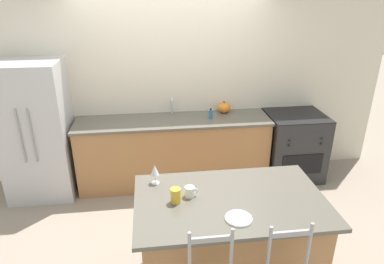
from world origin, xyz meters
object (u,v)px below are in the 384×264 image
at_px(pumpkin_decoration, 224,108).
at_px(tumbler_cup, 176,196).
at_px(refrigerator, 37,131).
at_px(soap_bottle, 211,114).
at_px(oven_range, 293,145).
at_px(wine_glass, 155,171).
at_px(coffee_mug, 189,192).
at_px(dinner_plate, 239,218).

bearing_deg(pumpkin_decoration, tumbler_cup, -112.09).
relative_size(refrigerator, soap_bottle, 12.60).
distance_m(tumbler_cup, pumpkin_decoration, 2.23).
bearing_deg(oven_range, wine_glass, -141.95).
bearing_deg(coffee_mug, dinner_plate, -46.31).
distance_m(refrigerator, coffee_mug, 2.46).
xyz_separation_m(dinner_plate, tumbler_cup, (-0.45, 0.28, 0.05)).
bearing_deg(oven_range, soap_bottle, 178.99).
bearing_deg(oven_range, dinner_plate, -122.61).
relative_size(oven_range, dinner_plate, 4.52).
distance_m(refrigerator, soap_bottle, 2.21).
relative_size(oven_range, soap_bottle, 6.73).
bearing_deg(wine_glass, refrigerator, 133.21).
bearing_deg(refrigerator, oven_range, 0.06).
bearing_deg(dinner_plate, tumbler_cup, 148.28).
relative_size(wine_glass, tumbler_cup, 1.43).
height_order(pumpkin_decoration, soap_bottle, pumpkin_decoration).
bearing_deg(wine_glass, coffee_mug, -41.77).
bearing_deg(pumpkin_decoration, coffee_mug, -109.79).
bearing_deg(tumbler_cup, coffee_mug, 29.17).
height_order(dinner_plate, soap_bottle, soap_bottle).
bearing_deg(wine_glass, pumpkin_decoration, 60.49).
bearing_deg(tumbler_cup, refrigerator, 130.85).
distance_m(coffee_mug, tumbler_cup, 0.14).
height_order(oven_range, pumpkin_decoration, pumpkin_decoration).
relative_size(wine_glass, pumpkin_decoration, 1.01).
xyz_separation_m(refrigerator, soap_bottle, (2.21, 0.02, 0.11)).
xyz_separation_m(refrigerator, tumbler_cup, (1.59, -1.84, 0.13)).
xyz_separation_m(coffee_mug, soap_bottle, (0.50, 1.80, -0.00)).
height_order(wine_glass, tumbler_cup, wine_glass).
bearing_deg(refrigerator, dinner_plate, -46.08).
distance_m(wine_glass, tumbler_cup, 0.35).
bearing_deg(coffee_mug, refrigerator, 133.96).
height_order(coffee_mug, soap_bottle, soap_bottle).
height_order(oven_range, coffee_mug, coffee_mug).
height_order(oven_range, wine_glass, wine_glass).
bearing_deg(wine_glass, oven_range, 38.05).
distance_m(wine_glass, pumpkin_decoration, 2.02).
bearing_deg(oven_range, tumbler_cup, -134.36).
height_order(oven_range, dinner_plate, dinner_plate).
bearing_deg(tumbler_cup, oven_range, 45.64).
distance_m(dinner_plate, coffee_mug, 0.48).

